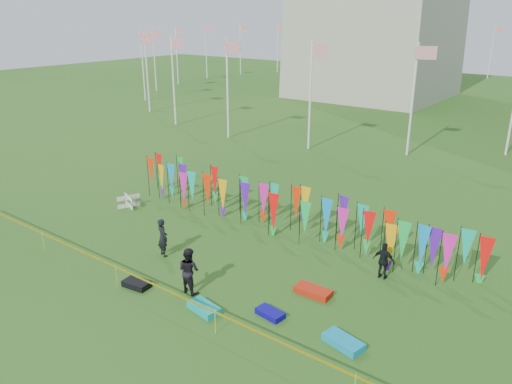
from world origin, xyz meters
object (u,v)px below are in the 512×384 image
Objects in this scene: person_left at (163,237)px; person_right at (384,261)px; kite_bag_red at (313,291)px; kite_bag_black at (137,284)px; kite_bag_blue at (270,313)px; kite_bag_teal at (343,342)px; kite_bag_turquoise at (204,308)px; person_mid at (189,270)px; box_kite at (129,201)px.

person_right is at bearing -137.95° from person_left.
kite_bag_red reaches higher than kite_bag_black.
kite_bag_blue is at bearing 16.04° from kite_bag_black.
kite_bag_blue is 0.77× the size of kite_bag_teal.
kite_bag_black is (-7.24, -6.31, -0.64)m from person_right.
kite_bag_black is 8.16m from kite_bag_teal.
kite_bag_turquoise is at bearing 55.01° from person_right.
person_right reaches higher than kite_bag_blue.
kite_bag_black is (-1.86, -0.98, -0.78)m from person_mid.
kite_bag_turquoise is (-4.05, -5.98, -0.63)m from person_right.
person_mid is at bearing -174.50° from kite_bag_teal.
person_mid is at bearing 171.19° from person_left.
person_right is (8.36, 3.88, -0.09)m from person_left.
kite_bag_blue is at bearing -171.21° from person_left.
person_mid is at bearing 153.78° from kite_bag_turquoise.
person_mid is (2.98, -1.45, 0.05)m from person_left.
kite_bag_teal is (2.33, -2.04, -0.00)m from kite_bag_red.
person_right is (14.02, 1.12, 0.40)m from box_kite.
person_mid reaches higher than kite_bag_turquoise.
person_mid is 1.72× the size of kite_bag_black.
kite_bag_black is at bearing 131.82° from person_left.
person_left is 9.19m from kite_bag_teal.
person_right is 4.84m from kite_bag_teal.
person_left is at bearing 171.63° from kite_bag_blue.
box_kite is 0.68× the size of kite_bag_black.
person_left is 9.21m from person_right.
kite_bag_blue is (12.00, -3.69, -0.25)m from box_kite.
person_mid is at bearing -25.96° from box_kite.
kite_bag_teal reaches higher than kite_bag_black.
kite_bag_turquoise is at bearing 171.11° from person_left.
person_right reaches higher than kite_bag_red.
kite_bag_red is 1.32× the size of kite_bag_black.
kite_bag_teal is at bearing 11.11° from kite_bag_black.
person_mid is 1.31× the size of kite_bag_red.
kite_bag_blue is 0.73× the size of kite_bag_red.
kite_bag_teal is (2.79, 0.07, 0.02)m from kite_bag_blue.
kite_bag_red is (-1.56, -2.70, -0.63)m from person_right.
kite_bag_blue is (6.34, -0.93, -0.75)m from person_left.
kite_bag_red is 3.09m from kite_bag_teal.
kite_bag_red reaches higher than kite_bag_teal.
kite_bag_blue is at bearing 29.95° from kite_bag_turquoise.
box_kite is 0.71× the size of kite_bag_blue.
kite_bag_blue is (-2.02, -4.81, -0.65)m from person_right.
person_left is at bearing 174.62° from kite_bag_teal.
person_left reaches higher than kite_bag_blue.
person_mid is at bearing 43.88° from person_right.
box_kite is 15.22m from kite_bag_teal.
kite_bag_turquoise is 1.18× the size of kite_bag_black.
box_kite is 14.07m from person_right.
person_left is 1.12× the size of person_right.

